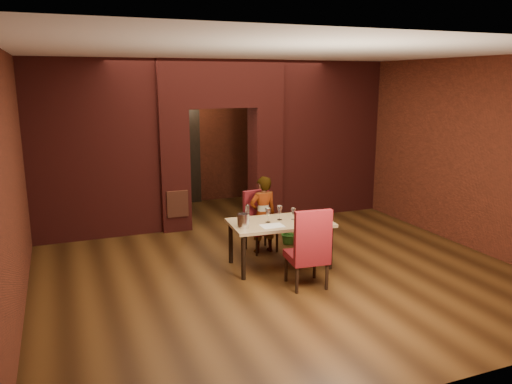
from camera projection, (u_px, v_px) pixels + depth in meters
floor at (259, 254)px, 8.26m from camera, size 8.00×8.00×0.00m
ceiling at (259, 54)px, 7.55m from camera, size 7.00×8.00×0.04m
wall_back at (194, 134)px, 11.53m from camera, size 7.00×0.04×3.20m
wall_front at (434, 226)px, 4.28m from camera, size 7.00×0.04×3.20m
wall_left at (16, 174)px, 6.64m from camera, size 0.04×8.00×3.20m
wall_right at (435, 148)px, 9.17m from camera, size 0.04×8.00×3.20m
pillar_left at (173, 170)px, 9.47m from camera, size 0.55×0.55×2.30m
pillar_right at (265, 164)px, 10.16m from camera, size 0.55×0.55×2.30m
lintel at (219, 84)px, 9.46m from camera, size 2.45×0.55×0.90m
wing_wall_left at (94, 150)px, 8.86m from camera, size 2.28×0.35×3.20m
wing_wall_right at (326, 139)px, 10.57m from camera, size 2.28×0.35×3.20m
vent_panel at (178, 204)px, 9.34m from camera, size 0.40×0.03×0.50m
rear_door at (178, 159)px, 11.45m from camera, size 0.90×0.08×2.10m
rear_door_frame at (179, 159)px, 11.42m from camera, size 1.02×0.04×2.22m
dining_table at (280, 244)px, 7.68m from camera, size 1.59×0.97×0.72m
chair_far at (261, 222)px, 8.33m from camera, size 0.52×0.52×1.01m
chair_near at (307, 247)px, 6.89m from camera, size 0.57×0.57×1.14m
person_seated at (263, 215)px, 8.24m from camera, size 0.49×0.33×1.29m
wine_glass_a at (268, 215)px, 7.52m from camera, size 0.09×0.09×0.22m
wine_glass_b at (280, 213)px, 7.65m from camera, size 0.09×0.09×0.22m
wine_glass_c at (293, 214)px, 7.67m from camera, size 0.08×0.08×0.18m
tasting_sheet at (272, 226)px, 7.35m from camera, size 0.34×0.25×0.00m
wine_bucket at (243, 221)px, 7.24m from camera, size 0.17×0.17×0.21m
water_bottle at (247, 213)px, 7.58m from camera, size 0.06×0.06×0.27m
potted_plant at (289, 232)px, 8.75m from camera, size 0.38×0.33×0.42m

